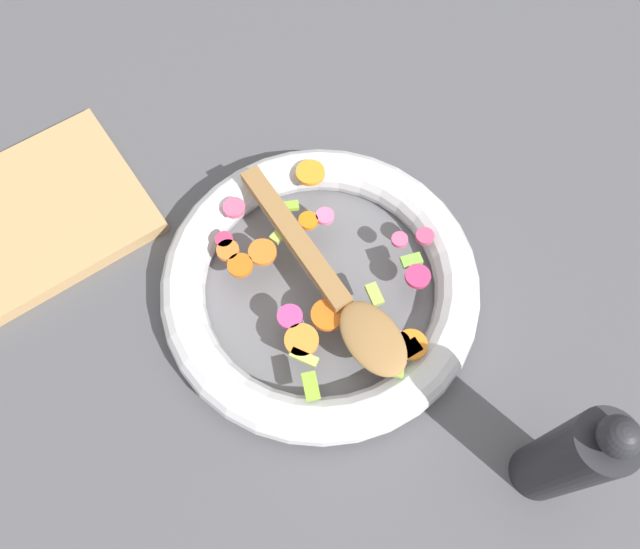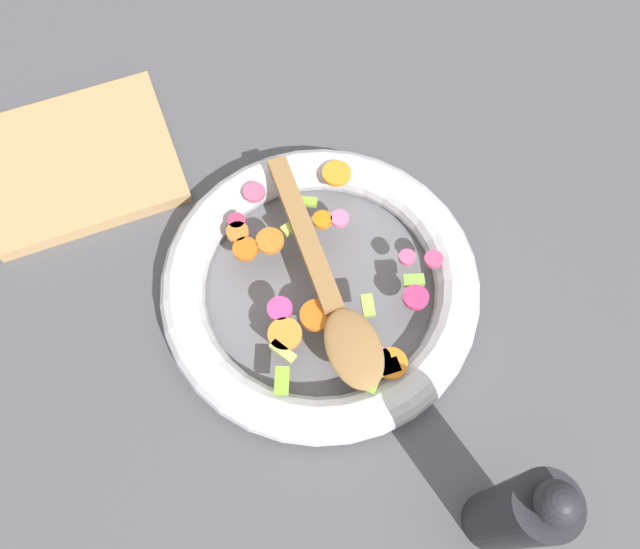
{
  "view_description": "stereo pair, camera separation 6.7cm",
  "coord_description": "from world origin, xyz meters",
  "px_view_note": "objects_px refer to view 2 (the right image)",
  "views": [
    {
      "loc": [
        -0.16,
        -0.24,
        0.66
      ],
      "look_at": [
        0.0,
        0.0,
        0.05
      ],
      "focal_mm": 35.0,
      "sensor_mm": 36.0,
      "label": 1
    },
    {
      "loc": [
        -0.1,
        -0.27,
        0.66
      ],
      "look_at": [
        0.0,
        0.0,
        0.05
      ],
      "focal_mm": 35.0,
      "sensor_mm": 36.0,
      "label": 2
    }
  ],
  "objects_px": {
    "wooden_spoon": "(329,292)",
    "cutting_board": "(80,161)",
    "skillet": "(320,285)",
    "pepper_mill": "(516,514)"
  },
  "relations": [
    {
      "from": "skillet",
      "to": "pepper_mill",
      "type": "xyz_separation_m",
      "value": [
        0.07,
        -0.29,
        0.07
      ]
    },
    {
      "from": "wooden_spoon",
      "to": "pepper_mill",
      "type": "distance_m",
      "value": 0.27
    },
    {
      "from": "pepper_mill",
      "to": "wooden_spoon",
      "type": "bearing_deg",
      "value": 104.44
    },
    {
      "from": "pepper_mill",
      "to": "skillet",
      "type": "bearing_deg",
      "value": 102.93
    },
    {
      "from": "skillet",
      "to": "cutting_board",
      "type": "relative_size",
      "value": 1.53
    },
    {
      "from": "wooden_spoon",
      "to": "cutting_board",
      "type": "height_order",
      "value": "wooden_spoon"
    },
    {
      "from": "skillet",
      "to": "pepper_mill",
      "type": "height_order",
      "value": "pepper_mill"
    },
    {
      "from": "skillet",
      "to": "wooden_spoon",
      "type": "bearing_deg",
      "value": -91.94
    },
    {
      "from": "wooden_spoon",
      "to": "pepper_mill",
      "type": "xyz_separation_m",
      "value": [
        0.07,
        -0.26,
        0.03
      ]
    },
    {
      "from": "skillet",
      "to": "wooden_spoon",
      "type": "distance_m",
      "value": 0.05
    }
  ]
}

